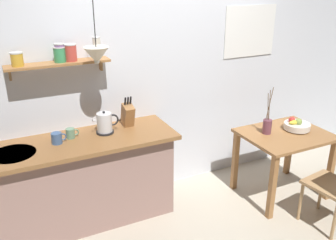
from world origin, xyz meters
TOP-DOWN VIEW (x-y plane):
  - ground_plane at (0.00, 0.00)m, footprint 14.00×14.00m
  - back_wall at (0.20, 0.65)m, footprint 6.80×0.11m
  - kitchen_counter at (-1.00, 0.32)m, footprint 1.83×0.63m
  - wall_shelf at (-1.03, 0.49)m, footprint 0.90×0.20m
  - dining_table at (1.09, -0.14)m, footprint 0.89×0.72m
  - fruit_bowl at (1.25, -0.12)m, footprint 0.28×0.28m
  - twig_vase at (0.91, -0.05)m, footprint 0.10×0.09m
  - electric_kettle at (-0.71, 0.36)m, footprint 0.25×0.17m
  - knife_block at (-0.46, 0.42)m, footprint 0.10×0.19m
  - coffee_mug_by_sink at (-1.16, 0.32)m, footprint 0.14×0.09m
  - coffee_mug_spare at (-1.03, 0.39)m, footprint 0.12×0.08m
  - pendant_lamp at (-0.78, 0.22)m, footprint 0.22×0.22m

SIDE VIEW (x-z plane):
  - ground_plane at x=0.00m, z-range 0.00..0.00m
  - kitchen_counter at x=-1.00m, z-range 0.01..0.89m
  - dining_table at x=1.09m, z-range 0.24..0.97m
  - fruit_bowl at x=1.25m, z-range 0.72..0.85m
  - twig_vase at x=0.91m, z-range 0.57..1.07m
  - coffee_mug_spare at x=-1.03m, z-range 0.89..0.98m
  - coffee_mug_by_sink at x=-1.16m, z-range 0.89..0.99m
  - electric_kettle at x=-0.71m, z-range 0.87..1.09m
  - knife_block at x=-0.46m, z-range 0.85..1.16m
  - back_wall at x=0.20m, z-range 0.00..2.70m
  - wall_shelf at x=-1.03m, z-range 1.45..1.78m
  - pendant_lamp at x=-0.78m, z-range 1.34..1.98m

